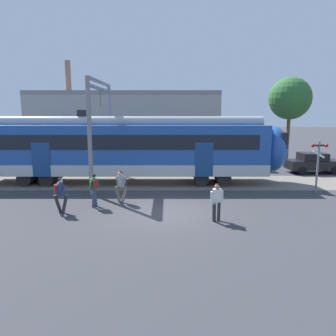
{
  "coord_description": "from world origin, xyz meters",
  "views": [
    {
      "loc": [
        0.13,
        -14.66,
        4.7
      ],
      "look_at": [
        0.11,
        2.91,
        1.6
      ],
      "focal_mm": 35.0,
      "sensor_mm": 36.0,
      "label": 1
    }
  ],
  "objects_px": {
    "pedestrian_navy": "(60,192)",
    "pedestrian_white": "(217,199)",
    "pedestrian_grey": "(121,184)",
    "pedestrian_green": "(95,187)",
    "parked_car_black": "(314,163)",
    "crossing_signal": "(319,158)"
  },
  "relations": [
    {
      "from": "pedestrian_navy",
      "to": "crossing_signal",
      "type": "height_order",
      "value": "crossing_signal"
    },
    {
      "from": "parked_car_black",
      "to": "pedestrian_green",
      "type": "bearing_deg",
      "value": -148.7
    },
    {
      "from": "pedestrian_navy",
      "to": "pedestrian_white",
      "type": "bearing_deg",
      "value": -9.22
    },
    {
      "from": "pedestrian_white",
      "to": "parked_car_black",
      "type": "height_order",
      "value": "pedestrian_white"
    },
    {
      "from": "pedestrian_navy",
      "to": "pedestrian_green",
      "type": "height_order",
      "value": "same"
    },
    {
      "from": "pedestrian_green",
      "to": "parked_car_black",
      "type": "distance_m",
      "value": 17.18
    },
    {
      "from": "pedestrian_green",
      "to": "pedestrian_grey",
      "type": "bearing_deg",
      "value": 32.33
    },
    {
      "from": "pedestrian_white",
      "to": "pedestrian_grey",
      "type": "bearing_deg",
      "value": 147.32
    },
    {
      "from": "pedestrian_green",
      "to": "parked_car_black",
      "type": "relative_size",
      "value": 0.41
    },
    {
      "from": "pedestrian_grey",
      "to": "pedestrian_navy",
      "type": "bearing_deg",
      "value": -145.89
    },
    {
      "from": "pedestrian_navy",
      "to": "pedestrian_green",
      "type": "relative_size",
      "value": 1.0
    },
    {
      "from": "parked_car_black",
      "to": "crossing_signal",
      "type": "relative_size",
      "value": 1.36
    },
    {
      "from": "pedestrian_green",
      "to": "pedestrian_white",
      "type": "xyz_separation_m",
      "value": [
        5.7,
        -2.12,
        0.0
      ]
    },
    {
      "from": "pedestrian_green",
      "to": "crossing_signal",
      "type": "distance_m",
      "value": 12.52
    },
    {
      "from": "pedestrian_grey",
      "to": "parked_car_black",
      "type": "relative_size",
      "value": 0.41
    },
    {
      "from": "pedestrian_navy",
      "to": "pedestrian_grey",
      "type": "xyz_separation_m",
      "value": [
        2.56,
        1.74,
        0.0
      ]
    },
    {
      "from": "pedestrian_navy",
      "to": "pedestrian_grey",
      "type": "relative_size",
      "value": 1.0
    },
    {
      "from": "parked_car_black",
      "to": "crossing_signal",
      "type": "distance_m",
      "value": 6.75
    },
    {
      "from": "parked_car_black",
      "to": "crossing_signal",
      "type": "xyz_separation_m",
      "value": [
        -2.52,
        -6.14,
        1.23
      ]
    },
    {
      "from": "pedestrian_grey",
      "to": "pedestrian_white",
      "type": "xyz_separation_m",
      "value": [
        4.49,
        -2.88,
        0.0
      ]
    },
    {
      "from": "pedestrian_grey",
      "to": "pedestrian_green",
      "type": "bearing_deg",
      "value": -147.67
    },
    {
      "from": "pedestrian_white",
      "to": "parked_car_black",
      "type": "distance_m",
      "value": 14.24
    }
  ]
}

